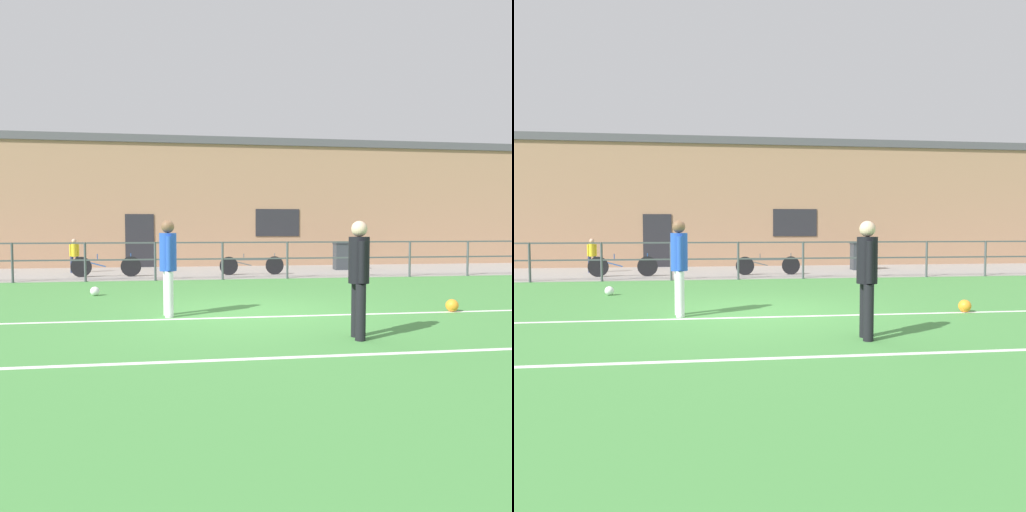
% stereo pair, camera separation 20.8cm
% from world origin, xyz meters
% --- Properties ---
extents(ground, '(60.00, 44.00, 0.04)m').
position_xyz_m(ground, '(0.00, 0.00, -0.02)').
color(ground, '#478C42').
extents(field_line_touchline, '(36.00, 0.11, 0.00)m').
position_xyz_m(field_line_touchline, '(0.00, -0.43, 0.00)').
color(field_line_touchline, white).
rests_on(field_line_touchline, ground).
extents(field_line_hash, '(36.00, 0.11, 0.00)m').
position_xyz_m(field_line_hash, '(0.00, -3.21, 0.00)').
color(field_line_hash, white).
rests_on(field_line_hash, ground).
extents(pavement_strip, '(48.00, 5.00, 0.02)m').
position_xyz_m(pavement_strip, '(0.00, 8.50, 0.01)').
color(pavement_strip, gray).
rests_on(pavement_strip, ground).
extents(perimeter_fence, '(36.07, 0.07, 1.15)m').
position_xyz_m(perimeter_fence, '(0.00, 6.00, 0.75)').
color(perimeter_fence, '#474C51').
rests_on(perimeter_fence, ground).
extents(clubhouse_facade, '(28.00, 2.56, 5.18)m').
position_xyz_m(clubhouse_facade, '(-0.00, 12.20, 2.60)').
color(clubhouse_facade, '#A37A5B').
rests_on(clubhouse_facade, ground).
extents(player_goalkeeper, '(0.29, 0.46, 1.68)m').
position_xyz_m(player_goalkeeper, '(1.26, -2.34, 0.95)').
color(player_goalkeeper, black).
rests_on(player_goalkeeper, ground).
extents(player_striker, '(0.30, 0.47, 1.71)m').
position_xyz_m(player_striker, '(-1.46, -0.10, 0.97)').
color(player_striker, white).
rests_on(player_striker, ground).
extents(soccer_ball_match, '(0.21, 0.21, 0.21)m').
position_xyz_m(soccer_ball_match, '(-3.22, 2.88, 0.11)').
color(soccer_ball_match, white).
rests_on(soccer_ball_match, ground).
extents(soccer_ball_spare, '(0.24, 0.24, 0.24)m').
position_xyz_m(soccer_ball_spare, '(3.81, -0.40, 0.12)').
color(soccer_ball_spare, orange).
rests_on(soccer_ball_spare, ground).
extents(spectator_child, '(0.31, 0.21, 1.17)m').
position_xyz_m(spectator_child, '(-4.88, 8.87, 0.69)').
color(spectator_child, '#232D4C').
rests_on(spectator_child, pavement_strip).
extents(bicycle_parked_0, '(2.13, 0.04, 0.71)m').
position_xyz_m(bicycle_parked_0, '(1.06, 7.20, 0.34)').
color(bicycle_parked_0, black).
rests_on(bicycle_parked_0, pavement_strip).
extents(bicycle_parked_1, '(2.16, 0.04, 0.74)m').
position_xyz_m(bicycle_parked_1, '(-3.59, 7.20, 0.35)').
color(bicycle_parked_1, black).
rests_on(bicycle_parked_1, pavement_strip).
extents(trash_bin_0, '(0.58, 0.49, 1.03)m').
position_xyz_m(trash_bin_0, '(4.64, 8.74, 0.54)').
color(trash_bin_0, '#33383D').
rests_on(trash_bin_0, pavement_strip).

